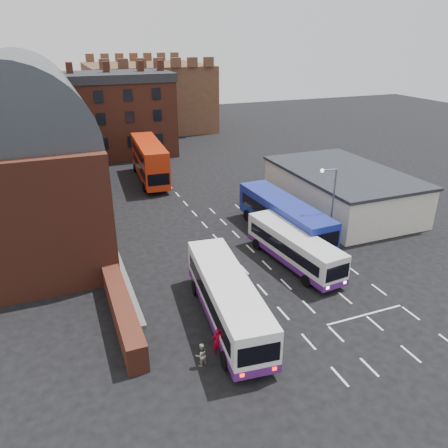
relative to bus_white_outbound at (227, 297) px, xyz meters
name	(u,v)px	position (x,y,z in m)	size (l,w,h in m)	color
ground	(278,307)	(3.84, 0.22, -1.89)	(180.00, 180.00, 0.00)	black
railway_station	(21,150)	(-11.66, 21.22, 5.74)	(12.00, 28.00, 16.00)	#602B1E
forecourt_wall	(123,312)	(-6.36, 2.22, -0.99)	(1.20, 10.00, 1.80)	#602B1E
cream_building	(341,189)	(18.84, 14.22, 0.26)	(10.40, 16.40, 4.25)	beige
brick_terrace	(97,120)	(-2.16, 46.22, 3.61)	(22.00, 10.00, 11.00)	brown
castle_keep	(147,96)	(9.84, 66.22, 4.11)	(22.00, 22.00, 12.00)	brown
bus_white_outbound	(227,297)	(0.00, 0.00, 0.00)	(3.91, 11.98, 3.21)	white
bus_white_inbound	(294,246)	(7.90, 5.23, -0.23)	(3.48, 10.54, 2.82)	silver
bus_blue	(284,215)	(9.84, 10.41, 0.13)	(3.63, 12.70, 3.43)	navy
bus_red_double	(150,161)	(2.14, 31.30, 0.76)	(3.78, 12.67, 5.00)	red
street_lamp	(330,201)	(12.20, 6.86, 2.45)	(1.45, 0.48, 7.21)	#52565C
pedestrian_red	(217,341)	(-1.73, -2.69, -1.03)	(0.63, 0.41, 1.72)	#99031B
pedestrian_beige	(201,355)	(-2.92, -3.27, -1.17)	(0.70, 0.55, 1.45)	#A59C85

